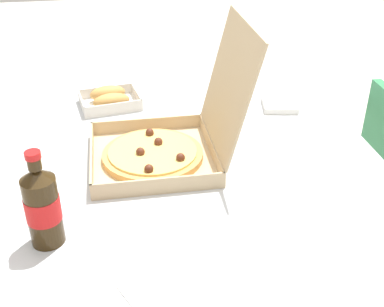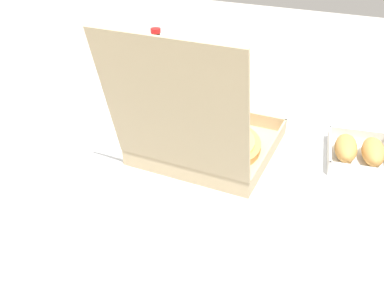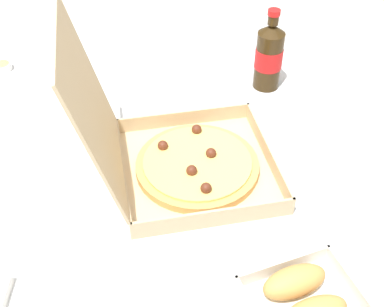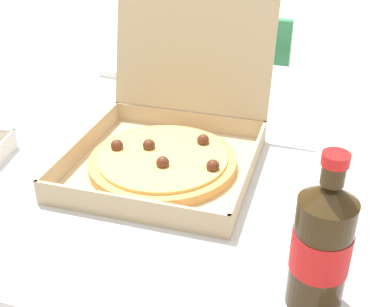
% 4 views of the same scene
% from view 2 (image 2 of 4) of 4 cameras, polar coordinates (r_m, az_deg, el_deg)
% --- Properties ---
extents(dining_table, '(1.38, 1.00, 0.73)m').
position_cam_2_polar(dining_table, '(1.09, -3.19, -4.71)').
color(dining_table, silver).
rests_on(dining_table, ground_plane).
extents(pizza_box_open, '(0.34, 0.42, 0.37)m').
position_cam_2_polar(pizza_box_open, '(1.07, 1.59, 2.15)').
color(pizza_box_open, tan).
rests_on(pizza_box_open, dining_table).
extents(bread_side_box, '(0.18, 0.21, 0.06)m').
position_cam_2_polar(bread_side_box, '(1.15, 21.91, 0.27)').
color(bread_side_box, white).
rests_on(bread_side_box, dining_table).
extents(cola_bottle, '(0.07, 0.07, 0.22)m').
position_cam_2_polar(cola_bottle, '(1.41, -4.78, 11.64)').
color(cola_bottle, '#33230F').
rests_on(cola_bottle, dining_table).
extents(paper_menu, '(0.25, 0.23, 0.00)m').
position_cam_2_polar(paper_menu, '(1.39, -17.95, 5.56)').
color(paper_menu, white).
rests_on(paper_menu, dining_table).
extents(napkin_pile, '(0.13, 0.13, 0.02)m').
position_cam_2_polar(napkin_pile, '(0.73, 7.94, -20.07)').
color(napkin_pile, white).
rests_on(napkin_pile, dining_table).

